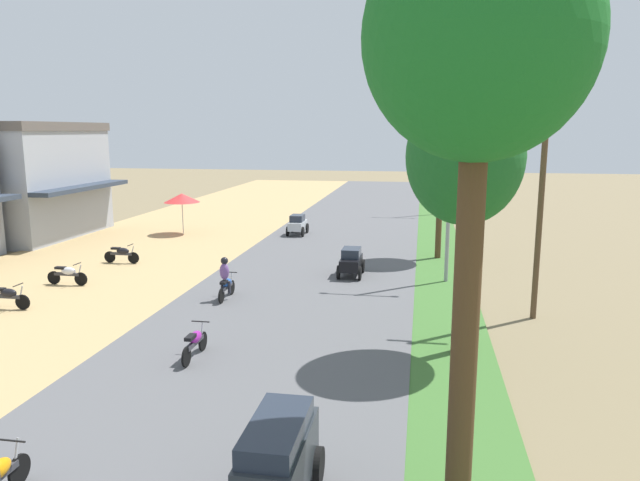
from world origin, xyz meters
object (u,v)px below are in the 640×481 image
Objects in this scene: car_hatchback_black at (351,261)px; motorbike_ahead_third at (195,341)px; median_tree_second at (465,158)px; motorbike_ahead_fourth at (226,279)px; car_van_charcoal at (278,459)px; car_hatchback_silver at (298,224)px; parked_motorbike_fourth at (7,296)px; streetlamp_near at (450,171)px; parked_motorbike_fifth at (68,273)px; median_tree_third at (442,137)px; utility_pole_near at (543,173)px; median_tree_nearest at (479,46)px; vendor_umbrella at (182,198)px; streetlamp_mid at (438,158)px; parked_motorbike_sixth at (122,253)px.

motorbike_ahead_third is at bearing -107.30° from car_hatchback_black.
motorbike_ahead_fourth is at bearing 154.49° from median_tree_second.
car_hatchback_silver is at bearing 101.28° from car_van_charcoal.
parked_motorbike_fourth is 9.09m from motorbike_ahead_third.
car_hatchback_silver is at bearing 130.73° from streetlamp_near.
car_hatchback_silver is at bearing 114.67° from car_hatchback_black.
parked_motorbike_fifth is at bearing 140.79° from motorbike_ahead_third.
median_tree_third is at bearing 81.52° from car_van_charcoal.
utility_pole_near is (2.81, -4.45, 0.28)m from streetlamp_near.
car_van_charcoal is at bearing -46.66° from parked_motorbike_fifth.
median_tree_nearest is at bearing -76.93° from car_hatchback_black.
vendor_umbrella is 1.40× the size of motorbike_ahead_third.
motorbike_ahead_third is (-7.33, -30.75, -3.81)m from streetlamp_mid.
streetlamp_mid is (0.39, 36.50, -3.26)m from median_tree_nearest.
parked_motorbike_fifth is at bearing -167.96° from streetlamp_near.
car_hatchback_silver is at bearing 147.88° from median_tree_third.
median_tree_second is 0.97× the size of median_tree_third.
streetlamp_near is 3.40× the size of car_van_charcoal.
streetlamp_mid reaches higher than parked_motorbike_fifth.
parked_motorbike_sixth is 16.62m from median_tree_third.
vendor_umbrella reaches higher than car_hatchback_silver.
parked_motorbike_sixth is at bearing 131.96° from median_tree_nearest.
streetlamp_mid is 31.84m from motorbike_ahead_third.
streetlamp_mid is at bearing 89.14° from median_tree_third.
motorbike_ahead_third is (8.09, -10.96, 0.02)m from parked_motorbike_sixth.
median_tree_second is at bearing -30.70° from parked_motorbike_sixth.
parked_motorbike_fourth is 19.28m from utility_pole_near.
parked_motorbike_fourth is 1.00× the size of parked_motorbike_fifth.
median_tree_nearest reaches higher than median_tree_third.
median_tree_second is (0.39, 7.56, -1.95)m from median_tree_nearest.
parked_motorbike_fourth is at bearing 158.55° from motorbike_ahead_third.
streetlamp_near is 4.09× the size of car_hatchback_black.
median_tree_third is at bearing -16.02° from vendor_umbrella.
streetlamp_mid is (15.76, 11.45, 2.08)m from vendor_umbrella.
parked_motorbike_sixth is at bearing 176.76° from streetlamp_near.
parked_motorbike_fifth is at bearing 140.59° from median_tree_nearest.
utility_pole_near reaches higher than car_hatchback_black.
vendor_umbrella is at bearing 142.30° from car_hatchback_black.
median_tree_second is at bearing -126.30° from utility_pole_near.
car_van_charcoal is at bearing -64.10° from vendor_umbrella.
parked_motorbike_fourth is 3.44m from parked_motorbike_fifth.
streetlamp_mid is 21.18m from car_hatchback_black.
parked_motorbike_fifth is 19.00m from utility_pole_near.
streetlamp_near is at bearing -30.30° from vendor_umbrella.
motorbike_ahead_third is at bearing -21.45° from parked_motorbike_fourth.
median_tree_second reaches higher than streetlamp_mid.
parked_motorbike_fourth is at bearing -149.12° from car_hatchback_black.
vendor_umbrella reaches higher than motorbike_ahead_third.
median_tree_second is 8.33m from streetlamp_near.
median_tree_third reaches higher than motorbike_ahead_fourth.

